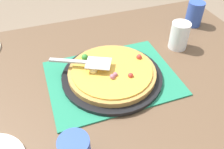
# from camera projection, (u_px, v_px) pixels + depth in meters

# --- Properties ---
(dining_table) EXTENTS (1.40, 1.00, 0.75)m
(dining_table) POSITION_uv_depth(u_px,v_px,m) (112.00, 98.00, 0.97)
(dining_table) COLOR brown
(dining_table) RESTS_ON ground_plane
(placemat) EXTENTS (0.48, 0.36, 0.01)m
(placemat) POSITION_uv_depth(u_px,v_px,m) (112.00, 78.00, 0.89)
(placemat) COLOR #237F5B
(placemat) RESTS_ON dining_table
(pizza_pan) EXTENTS (0.38, 0.38, 0.01)m
(pizza_pan) POSITION_uv_depth(u_px,v_px,m) (112.00, 76.00, 0.89)
(pizza_pan) COLOR black
(pizza_pan) RESTS_ON placemat
(pizza) EXTENTS (0.33, 0.33, 0.05)m
(pizza) POSITION_uv_depth(u_px,v_px,m) (112.00, 72.00, 0.87)
(pizza) COLOR #B78442
(pizza) RESTS_ON pizza_pan
(cup_near) EXTENTS (0.08, 0.08, 0.12)m
(cup_near) POSITION_uv_depth(u_px,v_px,m) (195.00, 14.00, 1.16)
(cup_near) COLOR #3351AD
(cup_near) RESTS_ON dining_table
(cup_corner) EXTENTS (0.08, 0.08, 0.12)m
(cup_corner) POSITION_uv_depth(u_px,v_px,m) (179.00, 36.00, 1.01)
(cup_corner) COLOR white
(cup_corner) RESTS_ON dining_table
(pizza_server) EXTENTS (0.23, 0.14, 0.01)m
(pizza_server) POSITION_uv_depth(u_px,v_px,m) (86.00, 62.00, 0.86)
(pizza_server) COLOR silver
(pizza_server) RESTS_ON pizza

